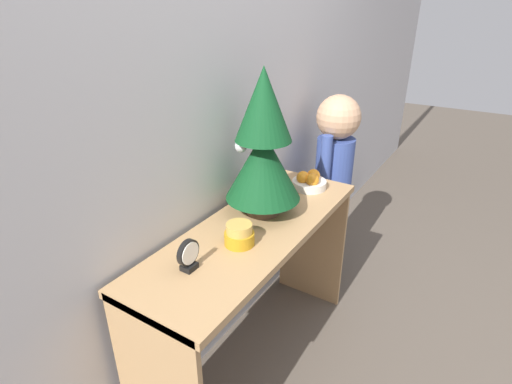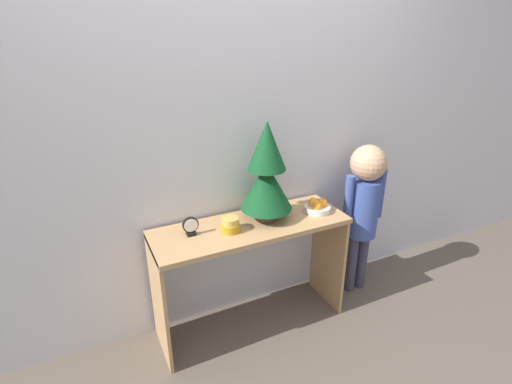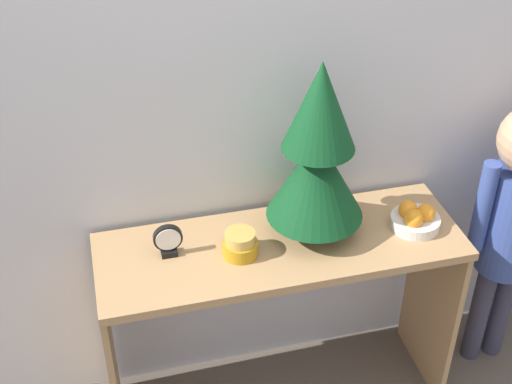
% 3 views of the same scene
% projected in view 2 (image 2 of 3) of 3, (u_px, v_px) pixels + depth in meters
% --- Properties ---
extents(ground_plane, '(12.00, 12.00, 0.00)m').
position_uv_depth(ground_plane, '(265.00, 343.00, 2.49)').
color(ground_plane, brown).
extents(back_wall, '(7.00, 0.05, 2.50)m').
position_uv_depth(back_wall, '(233.00, 131.00, 2.36)').
color(back_wall, silver).
rests_on(back_wall, ground_plane).
extents(console_table, '(1.19, 0.40, 0.74)m').
position_uv_depth(console_table, '(251.00, 249.00, 2.43)').
color(console_table, tan).
rests_on(console_table, ground_plane).
extents(mini_tree, '(0.31, 0.31, 0.60)m').
position_uv_depth(mini_tree, '(267.00, 173.00, 2.32)').
color(mini_tree, '#4C3828').
rests_on(mini_tree, console_table).
extents(fruit_bowl, '(0.16, 0.16, 0.09)m').
position_uv_depth(fruit_bowl, '(317.00, 207.00, 2.51)').
color(fruit_bowl, silver).
rests_on(fruit_bowl, console_table).
extents(singing_bowl, '(0.11, 0.11, 0.08)m').
position_uv_depth(singing_bowl, '(230.00, 225.00, 2.28)').
color(singing_bowl, '#B78419').
rests_on(singing_bowl, console_table).
extents(desk_clock, '(0.09, 0.04, 0.11)m').
position_uv_depth(desk_clock, '(191.00, 226.00, 2.23)').
color(desk_clock, black).
rests_on(desk_clock, console_table).
extents(child_figure, '(0.33, 0.24, 1.11)m').
position_uv_depth(child_figure, '(364.00, 199.00, 2.71)').
color(child_figure, '#38384C').
rests_on(child_figure, ground_plane).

